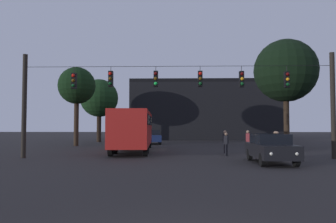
% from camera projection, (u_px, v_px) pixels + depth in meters
% --- Properties ---
extents(ground_plane, '(168.00, 168.00, 0.00)m').
position_uv_depth(ground_plane, '(177.00, 147.00, 29.40)').
color(ground_plane, black).
rests_on(ground_plane, ground).
extents(overhead_signal_span, '(18.83, 0.44, 6.32)m').
position_uv_depth(overhead_signal_span, '(177.00, 95.00, 19.42)').
color(overhead_signal_span, black).
rests_on(overhead_signal_span, ground).
extents(city_bus, '(3.07, 11.12, 3.00)m').
position_uv_depth(city_bus, '(134.00, 127.00, 24.84)').
color(city_bus, '#B21E19').
rests_on(city_bus, ground).
extents(car_near_right, '(1.84, 4.35, 1.52)m').
position_uv_depth(car_near_right, '(271.00, 148.00, 16.81)').
color(car_near_right, black).
rests_on(car_near_right, ground).
extents(car_far_left, '(2.19, 4.46, 1.52)m').
position_uv_depth(car_far_left, '(152.00, 137.00, 34.88)').
color(car_far_left, navy).
rests_on(car_far_left, ground).
extents(pedestrian_crossing_left, '(0.36, 0.42, 1.51)m').
position_uv_depth(pedestrian_crossing_left, '(226.00, 143.00, 20.96)').
color(pedestrian_crossing_left, black).
rests_on(pedestrian_crossing_left, ground).
extents(pedestrian_crossing_center, '(0.34, 0.42, 1.63)m').
position_uv_depth(pedestrian_crossing_center, '(248.00, 140.00, 22.67)').
color(pedestrian_crossing_center, black).
rests_on(pedestrian_crossing_center, ground).
extents(pedestrian_crossing_right, '(0.35, 0.42, 1.59)m').
position_uv_depth(pedestrian_crossing_right, '(275.00, 142.00, 21.32)').
color(pedestrian_crossing_right, black).
rests_on(pedestrian_crossing_right, ground).
extents(pedestrian_near_bus, '(0.29, 0.39, 1.62)m').
position_uv_depth(pedestrian_near_bus, '(225.00, 140.00, 22.79)').
color(pedestrian_near_bus, black).
rests_on(pedestrian_near_bus, ground).
extents(pedestrian_trailing, '(0.27, 0.38, 1.60)m').
position_uv_depth(pedestrian_trailing, '(277.00, 143.00, 19.84)').
color(pedestrian_trailing, black).
rests_on(pedestrian_trailing, ground).
extents(corner_building, '(21.57, 11.22, 8.55)m').
position_uv_depth(corner_building, '(204.00, 111.00, 49.85)').
color(corner_building, black).
rests_on(corner_building, ground).
extents(tree_left_silhouette, '(5.59, 5.59, 9.68)m').
position_uv_depth(tree_left_silhouette, '(286.00, 71.00, 28.87)').
color(tree_left_silhouette, '#2D2116').
rests_on(tree_left_silhouette, ground).
extents(tree_behind_building, '(4.68, 4.68, 7.77)m').
position_uv_depth(tree_behind_building, '(99.00, 98.00, 40.11)').
color(tree_behind_building, black).
rests_on(tree_behind_building, ground).
extents(tree_right_far, '(3.65, 3.65, 7.78)m').
position_uv_depth(tree_right_far, '(77.00, 86.00, 31.94)').
color(tree_right_far, '#2D2116').
rests_on(tree_right_far, ground).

